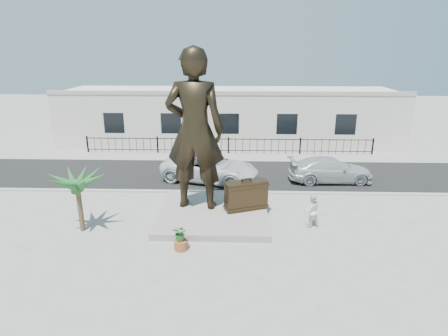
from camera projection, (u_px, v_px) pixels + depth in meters
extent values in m
plane|color=#9E9991|center=(223.00, 230.00, 16.83)|extent=(100.00, 100.00, 0.00)
cube|color=black|center=(227.00, 173.00, 24.44)|extent=(40.00, 7.00, 0.01)
cube|color=#A5A399|center=(225.00, 192.00, 21.10)|extent=(40.00, 0.25, 0.12)
cube|color=#9E9991|center=(228.00, 156.00, 28.24)|extent=(40.00, 2.50, 0.02)
cube|color=gray|center=(213.00, 213.00, 18.23)|extent=(5.20, 5.20, 0.30)
cube|color=black|center=(228.00, 146.00, 28.82)|extent=(22.00, 0.10, 1.20)
cube|color=silver|center=(230.00, 116.00, 32.33)|extent=(28.00, 7.00, 4.40)
imported|color=black|center=(195.00, 131.00, 17.54)|extent=(2.94, 2.07, 7.65)
cube|color=#322415|center=(246.00, 195.00, 18.09)|extent=(2.14, 1.34, 1.44)
imported|color=silver|center=(312.00, 210.00, 16.98)|extent=(0.87, 0.74, 1.58)
imported|color=silver|center=(210.00, 168.00, 22.89)|extent=(6.42, 4.19, 1.64)
imported|color=#B4B7B9|center=(330.00, 170.00, 22.78)|extent=(5.12, 2.28, 1.46)
imported|color=orange|center=(194.00, 145.00, 27.68)|extent=(1.19, 0.71, 1.81)
cylinder|color=#9C4829|center=(181.00, 245.00, 15.17)|extent=(0.56, 0.56, 0.40)
imported|color=#256520|center=(181.00, 233.00, 15.01)|extent=(0.75, 0.70, 0.67)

